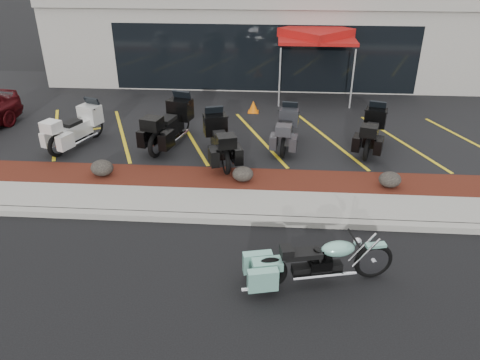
# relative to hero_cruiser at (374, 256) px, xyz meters

# --- Properties ---
(ground) EXTENTS (90.00, 90.00, 0.00)m
(ground) POSITION_rel_hero_cruiser_xyz_m (-2.37, 0.84, -0.50)
(ground) COLOR black
(ground) RESTS_ON ground
(curb) EXTENTS (24.00, 0.25, 0.15)m
(curb) POSITION_rel_hero_cruiser_xyz_m (-2.37, 1.74, -0.42)
(curb) COLOR gray
(curb) RESTS_ON ground
(sidewalk) EXTENTS (24.00, 1.20, 0.15)m
(sidewalk) POSITION_rel_hero_cruiser_xyz_m (-2.37, 2.44, -0.42)
(sidewalk) COLOR gray
(sidewalk) RESTS_ON ground
(mulch_bed) EXTENTS (24.00, 1.20, 0.16)m
(mulch_bed) POSITION_rel_hero_cruiser_xyz_m (-2.37, 3.64, -0.42)
(mulch_bed) COLOR #36130C
(mulch_bed) RESTS_ON ground
(upper_lot) EXTENTS (26.00, 9.60, 0.15)m
(upper_lot) POSITION_rel_hero_cruiser_xyz_m (-2.37, 9.04, -0.42)
(upper_lot) COLOR black
(upper_lot) RESTS_ON ground
(dealership_building) EXTENTS (18.00, 8.16, 4.00)m
(dealership_building) POSITION_rel_hero_cruiser_xyz_m (-2.37, 15.31, 1.51)
(dealership_building) COLOR gray
(dealership_building) RESTS_ON ground
(boulder_left) EXTENTS (0.60, 0.50, 0.43)m
(boulder_left) POSITION_rel_hero_cruiser_xyz_m (-6.42, 3.55, -0.12)
(boulder_left) COLOR black
(boulder_left) RESTS_ON mulch_bed
(boulder_mid) EXTENTS (0.55, 0.46, 0.39)m
(boulder_mid) POSITION_rel_hero_cruiser_xyz_m (-2.69, 3.50, -0.14)
(boulder_mid) COLOR black
(boulder_mid) RESTS_ON mulch_bed
(boulder_right) EXTENTS (0.56, 0.47, 0.40)m
(boulder_right) POSITION_rel_hero_cruiser_xyz_m (1.03, 3.44, -0.14)
(boulder_right) COLOR black
(boulder_right) RESTS_ON mulch_bed
(hero_cruiser) EXTENTS (2.91, 1.32, 0.99)m
(hero_cruiser) POSITION_rel_hero_cruiser_xyz_m (0.00, 0.00, 0.00)
(hero_cruiser) COLOR #78BBA7
(hero_cruiser) RESTS_ON ground
(touring_white) EXTENTS (1.60, 2.38, 1.30)m
(touring_white) POSITION_rel_hero_cruiser_xyz_m (-7.50, 6.15, 0.30)
(touring_white) COLOR silver
(touring_white) RESTS_ON upper_lot
(touring_black_front) EXTENTS (1.58, 2.66, 1.45)m
(touring_black_front) POSITION_rel_hero_cruiser_xyz_m (-4.79, 6.55, 0.38)
(touring_black_front) COLOR black
(touring_black_front) RESTS_ON upper_lot
(touring_black_mid) EXTENTS (1.51, 2.46, 1.34)m
(touring_black_mid) POSITION_rel_hero_cruiser_xyz_m (-3.65, 5.49, 0.32)
(touring_black_mid) COLOR black
(touring_black_mid) RESTS_ON upper_lot
(touring_grey) EXTENTS (1.04, 2.14, 1.19)m
(touring_grey) POSITION_rel_hero_cruiser_xyz_m (-1.45, 6.51, 0.25)
(touring_grey) COLOR #2D2D32
(touring_grey) RESTS_ON upper_lot
(touring_black_rear) EXTENTS (1.45, 2.33, 1.27)m
(touring_black_rear) POSITION_rel_hero_cruiser_xyz_m (1.18, 6.51, 0.29)
(touring_black_rear) COLOR black
(touring_black_rear) RESTS_ON upper_lot
(traffic_cone) EXTENTS (0.39, 0.39, 0.42)m
(traffic_cone) POSITION_rel_hero_cruiser_xyz_m (-2.66, 8.86, -0.14)
(traffic_cone) COLOR #DF6307
(traffic_cone) RESTS_ON upper_lot
(popup_canopy) EXTENTS (3.51, 3.51, 2.61)m
(popup_canopy) POSITION_rel_hero_cruiser_xyz_m (-0.44, 10.88, 2.02)
(popup_canopy) COLOR silver
(popup_canopy) RESTS_ON upper_lot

